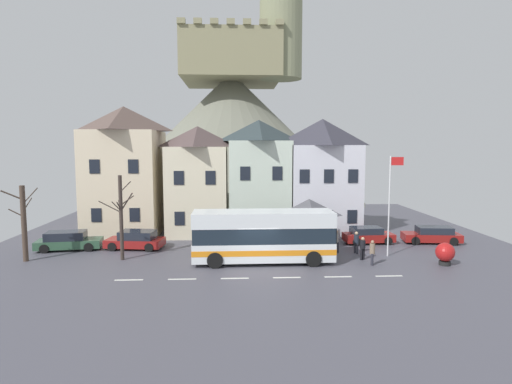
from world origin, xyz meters
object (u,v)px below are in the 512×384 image
at_px(townhouse_00, 125,170).
at_px(townhouse_02, 259,176).
at_px(flagpole, 390,198).
at_px(pedestrian_01, 372,252).
at_px(parked_car_00, 136,240).
at_px(parked_car_01, 368,235).
at_px(pedestrian_02, 336,241).
at_px(townhouse_01, 198,180).
at_px(bare_tree_01, 24,222).
at_px(bus_shelter, 309,208).
at_px(public_bench, 326,235).
at_px(pedestrian_03, 363,247).
at_px(bare_tree_00, 121,216).
at_px(pedestrian_00, 356,241).
at_px(parked_car_03, 68,241).
at_px(hilltop_castle, 232,133).
at_px(townhouse_03, 322,176).
at_px(harbour_buoy, 445,253).
at_px(parked_car_02, 432,235).
at_px(transit_bus, 263,237).

xyz_separation_m(townhouse_00, townhouse_02, (11.63, 0.02, -0.55)).
relative_size(townhouse_02, flagpole, 1.43).
bearing_deg(pedestrian_01, parked_car_00, 161.88).
height_order(parked_car_01, pedestrian_02, pedestrian_02).
height_order(townhouse_01, bare_tree_01, townhouse_01).
bearing_deg(pedestrian_02, townhouse_01, 142.97).
xyz_separation_m(bus_shelter, flagpole, (5.09, -2.80, 1.00)).
bearing_deg(public_bench, pedestrian_02, -90.99).
distance_m(bus_shelter, public_bench, 3.70).
height_order(pedestrian_03, bare_tree_00, bare_tree_00).
bearing_deg(flagpole, pedestrian_00, 158.27).
bearing_deg(parked_car_01, pedestrian_02, -141.60).
height_order(parked_car_00, public_bench, parked_car_00).
distance_m(parked_car_03, bare_tree_00, 6.04).
height_order(townhouse_02, hilltop_castle, hilltop_castle).
distance_m(parked_car_03, pedestrian_03, 21.07).
distance_m(townhouse_02, bus_shelter, 7.52).
bearing_deg(townhouse_01, parked_car_01, -19.95).
bearing_deg(townhouse_03, parked_car_01, -58.44).
height_order(parked_car_01, harbour_buoy, harbour_buoy).
bearing_deg(parked_car_03, pedestrian_02, -12.67).
bearing_deg(pedestrian_03, bare_tree_01, 178.02).
relative_size(hilltop_castle, bus_shelter, 9.92).
distance_m(townhouse_01, bare_tree_00, 10.13).
bearing_deg(parked_car_02, parked_car_03, 8.88).
bearing_deg(townhouse_02, townhouse_03, -7.62).
distance_m(parked_car_03, flagpole, 23.27).
xyz_separation_m(hilltop_castle, parked_car_01, (10.69, -27.08, -8.74)).
xyz_separation_m(transit_bus, pedestrian_03, (6.66, 0.28, -0.84)).
relative_size(townhouse_00, bare_tree_00, 1.94).
distance_m(transit_bus, parked_car_02, 14.55).
bearing_deg(bus_shelter, pedestrian_02, -45.69).
xyz_separation_m(townhouse_02, transit_bus, (-0.30, -10.43, -3.23)).
bearing_deg(parked_car_01, townhouse_03, 117.57).
relative_size(public_bench, bare_tree_00, 0.32).
distance_m(hilltop_castle, transit_bus, 33.23).
relative_size(bus_shelter, pedestrian_03, 2.38).
relative_size(hilltop_castle, parked_car_00, 8.34).
xyz_separation_m(townhouse_02, bare_tree_00, (-9.66, -9.31, -1.97)).
bearing_deg(parked_car_00, harbour_buoy, 172.85).
height_order(parked_car_02, public_bench, parked_car_02).
xyz_separation_m(parked_car_01, bare_tree_00, (-17.92, -4.06, 2.33)).
xyz_separation_m(townhouse_02, parked_car_02, (13.32, -5.43, -4.29)).
height_order(townhouse_01, parked_car_00, townhouse_01).
bearing_deg(townhouse_01, townhouse_02, 3.50).
relative_size(parked_car_00, flagpole, 0.63).
height_order(townhouse_00, pedestrian_00, townhouse_00).
relative_size(transit_bus, bare_tree_01, 1.82).
xyz_separation_m(transit_bus, pedestrian_00, (6.73, 2.01, -0.78)).
bearing_deg(pedestrian_02, parked_car_03, 174.44).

